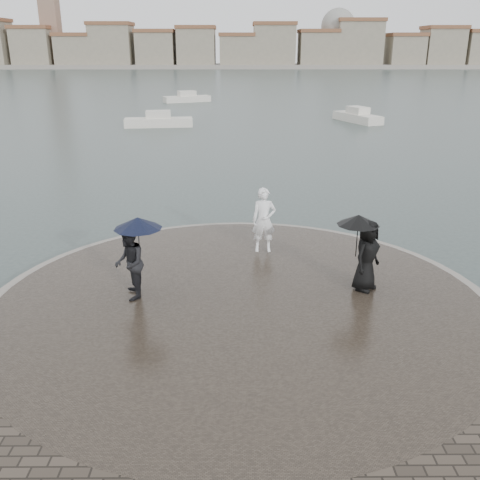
{
  "coord_description": "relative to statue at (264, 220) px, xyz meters",
  "views": [
    {
      "loc": [
        -0.08,
        -8.27,
        6.19
      ],
      "look_at": [
        0.0,
        4.8,
        1.45
      ],
      "focal_mm": 40.0,
      "sensor_mm": 36.0,
      "label": 1
    }
  ],
  "objects": [
    {
      "name": "ground",
      "position": [
        -0.72,
        -6.85,
        -1.33
      ],
      "size": [
        400.0,
        400.0,
        0.0
      ],
      "primitive_type": "plane",
      "color": "#2B3835",
      "rests_on": "ground"
    },
    {
      "name": "kerb_ring",
      "position": [
        -0.72,
        -3.35,
        -1.17
      ],
      "size": [
        12.5,
        12.5,
        0.32
      ],
      "primitive_type": "cylinder",
      "color": "gray",
      "rests_on": "ground"
    },
    {
      "name": "statue",
      "position": [
        0.0,
        0.0,
        0.0
      ],
      "size": [
        0.71,
        0.47,
        1.94
      ],
      "primitive_type": "imported",
      "rotation": [
        0.0,
        0.0,
        0.01
      ],
      "color": "white",
      "rests_on": "quay_tip"
    },
    {
      "name": "visitor_right",
      "position": [
        2.38,
        -2.7,
        0.16
      ],
      "size": [
        1.29,
        1.16,
        1.95
      ],
      "color": "black",
      "rests_on": "quay_tip"
    },
    {
      "name": "quay_tip",
      "position": [
        -0.72,
        -3.35,
        -1.15
      ],
      "size": [
        11.9,
        11.9,
        0.36
      ],
      "primitive_type": "cylinder",
      "color": "#2D261E",
      "rests_on": "ground"
    },
    {
      "name": "visitor_left",
      "position": [
        -3.34,
        -3.16,
        0.19
      ],
      "size": [
        1.25,
        1.18,
        2.04
      ],
      "color": "black",
      "rests_on": "quay_tip"
    },
    {
      "name": "far_skyline",
      "position": [
        -7.01,
        153.86,
        4.28
      ],
      "size": [
        260.0,
        20.0,
        37.0
      ],
      "color": "gray",
      "rests_on": "ground"
    },
    {
      "name": "boats",
      "position": [
        -1.39,
        37.18,
        -0.95
      ],
      "size": [
        21.53,
        23.72,
        1.5
      ],
      "color": "silver",
      "rests_on": "ground"
    }
  ]
}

